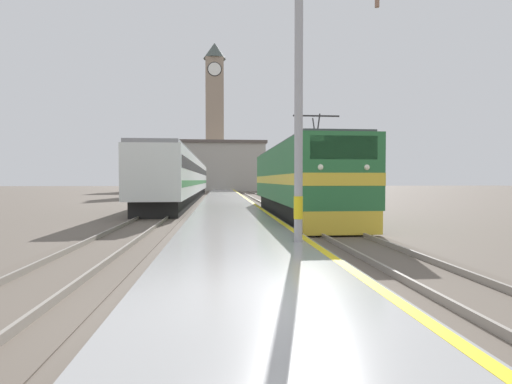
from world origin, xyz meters
TOP-DOWN VIEW (x-y plane):
  - ground_plane at (0.00, 30.00)m, footprint 200.00×200.00m
  - platform at (0.00, 25.00)m, footprint 3.85×140.00m
  - rail_track_near at (3.57, 25.00)m, footprint 2.83×140.00m
  - rail_track_far at (-3.88, 25.00)m, footprint 2.83×140.00m
  - locomotive_train at (3.57, 15.02)m, footprint 2.92×15.64m
  - passenger_train at (-3.88, 32.44)m, footprint 2.92×37.71m
  - catenary_mast at (1.58, 4.56)m, footprint 2.40×0.24m
  - clock_tower at (-1.45, 75.70)m, footprint 4.48×4.48m
  - station_building at (-3.91, 65.62)m, footprint 23.15×6.95m

SIDE VIEW (x-z plane):
  - ground_plane at x=0.00m, z-range 0.00..0.00m
  - rail_track_near at x=3.57m, z-range -0.05..0.11m
  - rail_track_far at x=-3.88m, z-range -0.05..0.11m
  - platform at x=0.00m, z-range 0.00..0.33m
  - locomotive_train at x=3.57m, z-range -0.44..4.30m
  - passenger_train at x=-3.88m, z-range 0.15..4.10m
  - catenary_mast at x=1.58m, z-range 0.36..7.78m
  - station_building at x=-3.91m, z-range 0.03..8.85m
  - clock_tower at x=-1.45m, z-range 0.78..30.37m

